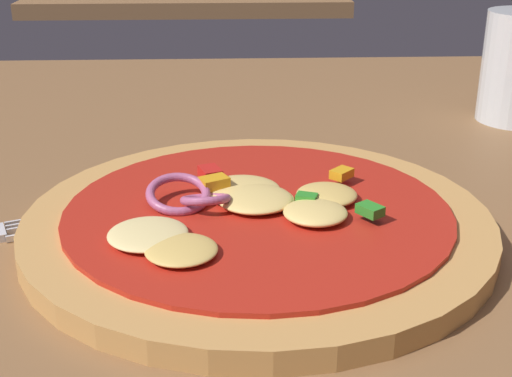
# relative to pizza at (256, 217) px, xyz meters

# --- Properties ---
(dining_table) EXTENTS (1.31, 1.05, 0.03)m
(dining_table) POSITION_rel_pizza_xyz_m (-0.06, -0.00, -0.03)
(dining_table) COLOR brown
(dining_table) RESTS_ON ground
(pizza) EXTENTS (0.29, 0.29, 0.03)m
(pizza) POSITION_rel_pizza_xyz_m (0.00, 0.00, 0.00)
(pizza) COLOR tan
(pizza) RESTS_ON dining_table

